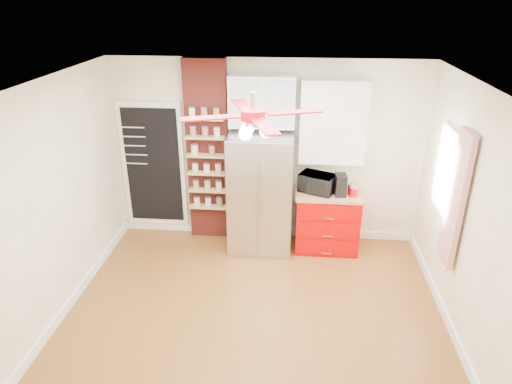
# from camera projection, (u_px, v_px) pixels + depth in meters

# --- Properties ---
(floor) EXTENTS (4.50, 4.50, 0.00)m
(floor) POSITION_uv_depth(u_px,v_px,m) (254.00, 316.00, 5.40)
(floor) COLOR brown
(floor) RESTS_ON ground
(ceiling) EXTENTS (4.50, 4.50, 0.00)m
(ceiling) POSITION_uv_depth(u_px,v_px,m) (253.00, 87.00, 4.29)
(ceiling) COLOR white
(ceiling) RESTS_ON wall_back
(wall_back) EXTENTS (4.50, 0.02, 2.70)m
(wall_back) POSITION_uv_depth(u_px,v_px,m) (266.00, 153.00, 6.66)
(wall_back) COLOR #FEF9CC
(wall_back) RESTS_ON floor
(wall_front) EXTENTS (4.50, 0.02, 2.70)m
(wall_front) POSITION_uv_depth(u_px,v_px,m) (225.00, 351.00, 3.03)
(wall_front) COLOR #FEF9CC
(wall_front) RESTS_ON floor
(wall_left) EXTENTS (0.02, 4.00, 2.70)m
(wall_left) POSITION_uv_depth(u_px,v_px,m) (51.00, 206.00, 5.03)
(wall_left) COLOR #FEF9CC
(wall_left) RESTS_ON floor
(wall_right) EXTENTS (0.02, 4.00, 2.70)m
(wall_right) POSITION_uv_depth(u_px,v_px,m) (472.00, 224.00, 4.66)
(wall_right) COLOR #FEF9CC
(wall_right) RESTS_ON floor
(chalkboard) EXTENTS (0.95, 0.05, 1.95)m
(chalkboard) POSITION_uv_depth(u_px,v_px,m) (154.00, 166.00, 6.87)
(chalkboard) COLOR white
(chalkboard) RESTS_ON wall_back
(brick_pillar) EXTENTS (0.60, 0.16, 2.70)m
(brick_pillar) POSITION_uv_depth(u_px,v_px,m) (208.00, 153.00, 6.66)
(brick_pillar) COLOR maroon
(brick_pillar) RESTS_ON floor
(fridge) EXTENTS (0.90, 0.70, 1.75)m
(fridge) POSITION_uv_depth(u_px,v_px,m) (261.00, 192.00, 6.52)
(fridge) COLOR #B7B7BC
(fridge) RESTS_ON floor
(upper_glass_cabinet) EXTENTS (0.90, 0.35, 0.70)m
(upper_glass_cabinet) POSITION_uv_depth(u_px,v_px,m) (262.00, 101.00, 6.18)
(upper_glass_cabinet) COLOR white
(upper_glass_cabinet) RESTS_ON wall_back
(red_cabinet) EXTENTS (0.94, 0.64, 0.90)m
(red_cabinet) POSITION_uv_depth(u_px,v_px,m) (327.00, 220.00, 6.66)
(red_cabinet) COLOR #BF0102
(red_cabinet) RESTS_ON floor
(upper_shelf_unit) EXTENTS (0.90, 0.30, 1.15)m
(upper_shelf_unit) POSITION_uv_depth(u_px,v_px,m) (333.00, 122.00, 6.23)
(upper_shelf_unit) COLOR white
(upper_shelf_unit) RESTS_ON wall_back
(window) EXTENTS (0.04, 0.75, 1.05)m
(window) POSITION_uv_depth(u_px,v_px,m) (448.00, 173.00, 5.40)
(window) COLOR white
(window) RESTS_ON wall_right
(curtain) EXTENTS (0.06, 0.40, 1.55)m
(curtain) POSITION_uv_depth(u_px,v_px,m) (456.00, 200.00, 4.94)
(curtain) COLOR #AB1617
(curtain) RESTS_ON wall_right
(ceiling_fan) EXTENTS (1.40, 1.40, 0.44)m
(ceiling_fan) POSITION_uv_depth(u_px,v_px,m) (253.00, 116.00, 4.40)
(ceiling_fan) COLOR silver
(ceiling_fan) RESTS_ON ceiling
(toaster_oven) EXTENTS (0.57, 0.50, 0.27)m
(toaster_oven) POSITION_uv_depth(u_px,v_px,m) (317.00, 183.00, 6.43)
(toaster_oven) COLOR black
(toaster_oven) RESTS_ON red_cabinet
(coffee_maker) EXTENTS (0.16, 0.21, 0.31)m
(coffee_maker) POSITION_uv_depth(u_px,v_px,m) (341.00, 185.00, 6.31)
(coffee_maker) COLOR black
(coffee_maker) RESTS_ON red_cabinet
(canister_left) EXTENTS (0.12, 0.12, 0.13)m
(canister_left) POSITION_uv_depth(u_px,v_px,m) (353.00, 192.00, 6.32)
(canister_left) COLOR #B2090D
(canister_left) RESTS_ON red_cabinet
(canister_right) EXTENTS (0.14, 0.14, 0.14)m
(canister_right) POSITION_uv_depth(u_px,v_px,m) (352.00, 189.00, 6.40)
(canister_right) COLOR #A40918
(canister_right) RESTS_ON red_cabinet
(pantry_jar_oats) EXTENTS (0.13, 0.13, 0.14)m
(pantry_jar_oats) POSITION_uv_depth(u_px,v_px,m) (195.00, 150.00, 6.48)
(pantry_jar_oats) COLOR beige
(pantry_jar_oats) RESTS_ON brick_pillar
(pantry_jar_beans) EXTENTS (0.12, 0.12, 0.12)m
(pantry_jar_beans) POSITION_uv_depth(u_px,v_px,m) (212.00, 151.00, 6.49)
(pantry_jar_beans) COLOR #8D6148
(pantry_jar_beans) RESTS_ON brick_pillar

